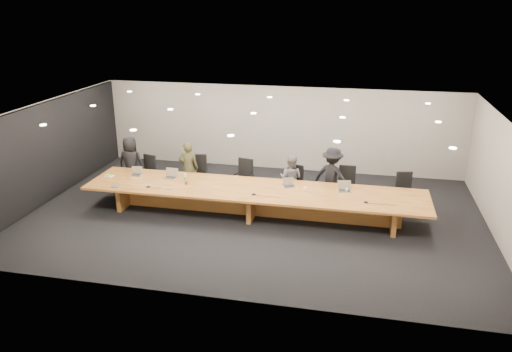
{
  "coord_description": "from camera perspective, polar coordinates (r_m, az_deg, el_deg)",
  "views": [
    {
      "loc": [
        2.64,
        -11.96,
        5.47
      ],
      "look_at": [
        0.0,
        0.3,
        1.0
      ],
      "focal_mm": 35.0,
      "sensor_mm": 36.0,
      "label": 1
    }
  ],
  "objects": [
    {
      "name": "person_d",
      "position": [
        14.02,
        8.68,
        -0.01
      ],
      "size": [
        1.2,
        0.95,
        1.63
      ],
      "primitive_type": "imported",
      "rotation": [
        0.0,
        0.0,
        2.76
      ],
      "color": "black",
      "rests_on": "ground"
    },
    {
      "name": "conference_table",
      "position": [
        13.21,
        -0.27,
        -2.39
      ],
      "size": [
        9.0,
        1.8,
        0.75
      ],
      "color": "brown",
      "rests_on": "ground"
    },
    {
      "name": "paper_cup_near",
      "position": [
        13.09,
        5.59,
        -1.43
      ],
      "size": [
        0.08,
        0.08,
        0.08
      ],
      "primitive_type": "cone",
      "rotation": [
        0.0,
        0.0,
        -0.21
      ],
      "color": "white",
      "rests_on": "conference_table"
    },
    {
      "name": "left_wall_panel",
      "position": [
        15.28,
        -22.61,
        2.52
      ],
      "size": [
        0.08,
        7.84,
        2.74
      ],
      "primitive_type": "cube",
      "color": "black",
      "rests_on": "ground"
    },
    {
      "name": "laptop_a",
      "position": [
        14.47,
        -13.58,
        0.52
      ],
      "size": [
        0.32,
        0.25,
        0.24
      ],
      "primitive_type": null,
      "rotation": [
        0.0,
        0.0,
        0.08
      ],
      "color": "#B9AD8D",
      "rests_on": "conference_table"
    },
    {
      "name": "chair_mid_right",
      "position": [
        14.19,
        4.22,
        -0.84
      ],
      "size": [
        0.68,
        0.68,
        1.05
      ],
      "primitive_type": null,
      "rotation": [
        0.0,
        0.0,
        -0.34
      ],
      "color": "black",
      "rests_on": "ground"
    },
    {
      "name": "mic_right",
      "position": [
        12.54,
        12.45,
        -2.91
      ],
      "size": [
        0.15,
        0.15,
        0.03
      ],
      "primitive_type": "cone",
      "rotation": [
        0.0,
        0.0,
        -0.34
      ],
      "color": "black",
      "rests_on": "conference_table"
    },
    {
      "name": "notepad",
      "position": [
        14.64,
        -16.45,
        0.0
      ],
      "size": [
        0.26,
        0.22,
        0.01
      ],
      "primitive_type": "cube",
      "rotation": [
        0.0,
        0.0,
        -0.16
      ],
      "color": "white",
      "rests_on": "conference_table"
    },
    {
      "name": "paper_cup_far",
      "position": [
        13.12,
        10.34,
        -1.59
      ],
      "size": [
        0.08,
        0.08,
        0.09
      ],
      "primitive_type": "cone",
      "rotation": [
        0.0,
        0.0,
        -0.14
      ],
      "color": "silver",
      "rests_on": "conference_table"
    },
    {
      "name": "chair_left",
      "position": [
        14.87,
        -6.67,
        0.23
      ],
      "size": [
        0.65,
        0.65,
        1.13
      ],
      "primitive_type": null,
      "rotation": [
        0.0,
        0.0,
        0.14
      ],
      "color": "black",
      "rests_on": "ground"
    },
    {
      "name": "person_b",
      "position": [
        14.74,
        -7.71,
        0.93
      ],
      "size": [
        0.63,
        0.47,
        1.58
      ],
      "primitive_type": "imported",
      "rotation": [
        0.0,
        0.0,
        3.31
      ],
      "color": "#32311B",
      "rests_on": "ground"
    },
    {
      "name": "laptop_b",
      "position": [
        14.04,
        -9.78,
        0.27
      ],
      "size": [
        0.36,
        0.27,
        0.27
      ],
      "primitive_type": null,
      "rotation": [
        0.0,
        0.0,
        -0.05
      ],
      "color": "#C6B697",
      "rests_on": "conference_table"
    },
    {
      "name": "person_a",
      "position": [
        15.52,
        -14.1,
        1.49
      ],
      "size": [
        0.81,
        0.56,
        1.6
      ],
      "primitive_type": "imported",
      "rotation": [
        0.0,
        0.0,
        3.21
      ],
      "color": "black",
      "rests_on": "ground"
    },
    {
      "name": "chair_right",
      "position": [
        14.06,
        10.29,
        -1.16
      ],
      "size": [
        0.58,
        0.58,
        1.12
      ],
      "primitive_type": null,
      "rotation": [
        0.0,
        0.0,
        0.01
      ],
      "color": "black",
      "rests_on": "ground"
    },
    {
      "name": "mic_center",
      "position": [
        12.73,
        -0.26,
        -2.08
      ],
      "size": [
        0.16,
        0.16,
        0.03
      ],
      "primitive_type": "cone",
      "rotation": [
        0.0,
        0.0,
        -0.26
      ],
      "color": "black",
      "rests_on": "conference_table"
    },
    {
      "name": "laptop_e",
      "position": [
        13.11,
        10.11,
        -1.18
      ],
      "size": [
        0.37,
        0.29,
        0.27
      ],
      "primitive_type": null,
      "rotation": [
        0.0,
        0.0,
        0.16
      ],
      "color": "tan",
      "rests_on": "conference_table"
    },
    {
      "name": "av_box",
      "position": [
        13.77,
        -15.79,
        -1.13
      ],
      "size": [
        0.23,
        0.19,
        0.03
      ],
      "primitive_type": "cube",
      "rotation": [
        0.0,
        0.0,
        0.15
      ],
      "color": "#A4A5A9",
      "rests_on": "conference_table"
    },
    {
      "name": "ground",
      "position": [
        13.42,
        -0.27,
        -4.45
      ],
      "size": [
        12.0,
        12.0,
        0.0
      ],
      "primitive_type": "plane",
      "color": "black",
      "rests_on": "ground"
    },
    {
      "name": "chair_far_left",
      "position": [
        15.46,
        -12.46,
        0.44
      ],
      "size": [
        0.65,
        0.65,
        1.03
      ],
      "primitive_type": null,
      "rotation": [
        0.0,
        0.0,
        -0.29
      ],
      "color": "black",
      "rests_on": "ground"
    },
    {
      "name": "amber_mug",
      "position": [
        13.56,
        -7.97,
        -0.76
      ],
      "size": [
        0.08,
        0.08,
        0.09
      ],
      "primitive_type": "cylinder",
      "rotation": [
        0.0,
        0.0,
        -0.19
      ],
      "color": "brown",
      "rests_on": "conference_table"
    },
    {
      "name": "chair_far_right",
      "position": [
        14.16,
        16.69,
        -1.71
      ],
      "size": [
        0.64,
        0.64,
        1.04
      ],
      "primitive_type": null,
      "rotation": [
        0.0,
        0.0,
        0.23
      ],
      "color": "black",
      "rests_on": "ground"
    },
    {
      "name": "back_wall",
      "position": [
        16.68,
        2.69,
        5.47
      ],
      "size": [
        12.0,
        0.02,
        2.8
      ],
      "primitive_type": "cube",
      "color": "#B6B2A6",
      "rests_on": "ground"
    },
    {
      "name": "mic_left",
      "position": [
        13.54,
        -12.21,
        -1.18
      ],
      "size": [
        0.14,
        0.14,
        0.03
      ],
      "primitive_type": "cone",
      "rotation": [
        0.0,
        0.0,
        0.09
      ],
      "color": "black",
      "rests_on": "conference_table"
    },
    {
      "name": "water_bottle",
      "position": [
        13.68,
        -8.08,
        -0.24
      ],
      "size": [
        0.09,
        0.09,
        0.24
      ],
      "primitive_type": "cylinder",
      "rotation": [
        0.0,
        0.0,
        0.17
      ],
      "color": "silver",
      "rests_on": "conference_table"
    },
    {
      "name": "chair_mid_left",
      "position": [
        14.52,
        -1.55,
        -0.2
      ],
      "size": [
        0.67,
        0.67,
        1.1
      ],
      "primitive_type": null,
      "rotation": [
        0.0,
        0.0,
        -0.22
      ],
      "color": "black",
      "rests_on": "ground"
    },
    {
      "name": "lime_gadget",
      "position": [
        14.64,
        -16.5,
        0.08
      ],
      "size": [
        0.2,
        0.16,
        0.03
      ],
      "primitive_type": "cube",
      "rotation": [
        0.0,
        0.0,
        -0.37
      ],
      "color": "green",
      "rests_on": "notepad"
    },
    {
      "name": "laptop_d",
      "position": [
        13.24,
        3.81,
        -0.77
      ],
      "size": [
        0.37,
        0.32,
        0.24
      ],
      "primitive_type": null,
      "rotation": [
        0.0,
        0.0,
        0.42
      ],
      "color": "tan",
      "rests_on": "conference_table"
    },
    {
      "name": "person_c",
      "position": [
        14.12,
        4.0,
        -0.27
      ],
      "size": [
        0.76,
        0.64,
        1.36
      ],
      "primitive_type": "imported",
      "rotation": [
        0.0,
        0.0,
        2.92
      ],
      "color": "#5D5E60",
      "rests_on": "ground"
    }
  ]
}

